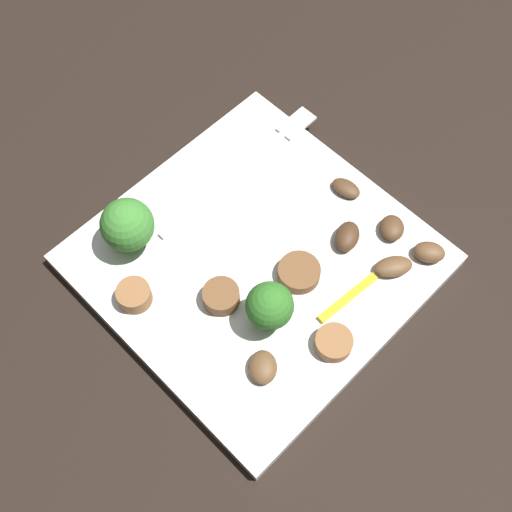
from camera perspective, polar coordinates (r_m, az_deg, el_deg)
ground_plane at (r=0.54m, az=0.00°, el=-0.70°), size 1.40×1.40×0.00m
plate at (r=0.53m, az=0.00°, el=-0.35°), size 0.24×0.24×0.01m
fork at (r=0.57m, az=-0.47°, el=8.26°), size 0.18×0.02×0.00m
broccoli_floret_0 at (r=0.48m, az=1.20°, el=-4.42°), size 0.04×0.04×0.05m
broccoli_floret_1 at (r=0.51m, az=-11.20°, el=2.67°), size 0.04×0.04×0.05m
sausage_slice_0 at (r=0.51m, az=3.79°, el=-1.45°), size 0.04×0.04×0.01m
sausage_slice_1 at (r=0.49m, az=6.81°, el=-7.55°), size 0.04×0.04×0.01m
sausage_slice_2 at (r=0.50m, az=-3.07°, el=-3.56°), size 0.04×0.04×0.01m
sausage_slice_3 at (r=0.51m, az=-10.61°, el=-3.40°), size 0.03×0.03×0.02m
mushroom_0 at (r=0.53m, az=7.98°, el=1.71°), size 0.03×0.03×0.01m
mushroom_1 at (r=0.53m, az=11.94°, el=-0.91°), size 0.04×0.03×0.01m
mushroom_2 at (r=0.48m, az=0.61°, el=-9.72°), size 0.03×0.03×0.01m
mushroom_3 at (r=0.56m, az=7.89°, el=5.90°), size 0.02×0.03×0.01m
mushroom_4 at (r=0.54m, az=11.82°, el=2.42°), size 0.03×0.03×0.01m
mushroom_5 at (r=0.54m, az=14.93°, el=0.32°), size 0.03×0.03×0.01m
pepper_strip_1 at (r=0.51m, az=8.04°, el=-3.65°), size 0.06×0.01×0.00m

